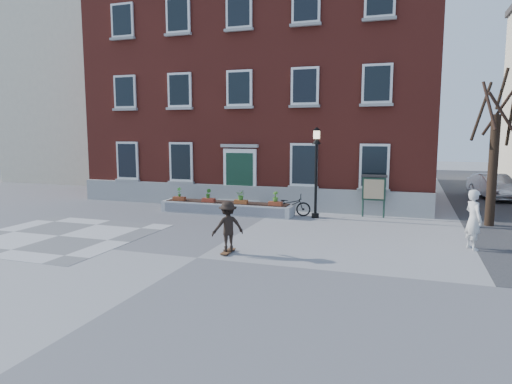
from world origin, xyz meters
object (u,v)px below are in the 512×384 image
(parked_car, at_px, (494,186))
(lamp_post, at_px, (316,160))
(bystander, at_px, (473,220))
(skateboarder, at_px, (228,226))
(notice_board, at_px, (374,189))
(bicycle, at_px, (289,205))

(parked_car, relative_size, lamp_post, 1.07)
(parked_car, relative_size, bystander, 2.17)
(skateboarder, bearing_deg, parked_car, 57.89)
(lamp_post, relative_size, notice_board, 2.10)
(parked_car, distance_m, notice_board, 9.90)
(bicycle, xyz_separation_m, skateboarder, (-0.22, -6.69, 0.35))
(notice_board, distance_m, skateboarder, 8.49)
(bicycle, bearing_deg, lamp_post, -104.67)
(bicycle, xyz_separation_m, lamp_post, (1.18, -0.06, 2.05))
(notice_board, xyz_separation_m, skateboarder, (-3.78, -7.59, -0.42))
(lamp_post, relative_size, skateboarder, 2.42)
(parked_car, bearing_deg, lamp_post, -147.32)
(bystander, height_order, skateboarder, bystander)
(parked_car, distance_m, lamp_post, 12.29)
(lamp_post, bearing_deg, skateboarder, -101.97)
(notice_board, relative_size, skateboarder, 1.15)
(lamp_post, distance_m, notice_board, 2.86)
(notice_board, bearing_deg, skateboarder, -116.49)
(bicycle, bearing_deg, parked_car, -58.98)
(bystander, xyz_separation_m, skateboarder, (-7.21, -2.94, -0.12))
(parked_car, height_order, bystander, bystander)
(bicycle, height_order, skateboarder, skateboarder)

